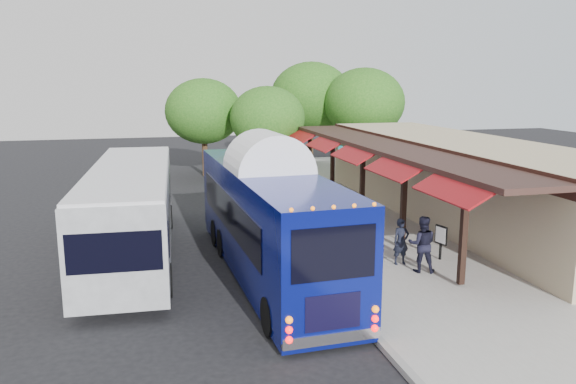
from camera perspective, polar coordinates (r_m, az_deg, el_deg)
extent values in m
plane|color=black|center=(19.83, 1.48, -6.90)|extent=(90.00, 90.00, 0.00)
cube|color=#9E9B93|center=(25.09, 10.05, -2.98)|extent=(10.00, 40.00, 0.15)
cube|color=gray|center=(23.53, -1.04, -3.76)|extent=(0.20, 40.00, 0.16)
cube|color=tan|center=(26.35, 17.14, 1.21)|extent=(5.00, 20.00, 3.60)
cube|color=black|center=(24.92, 12.37, 4.38)|extent=(0.06, 20.00, 0.60)
cube|color=#331E19|center=(24.45, 10.10, 4.58)|extent=(2.60, 20.00, 0.18)
cube|color=black|center=(17.27, 17.42, -3.97)|extent=(0.18, 0.18, 3.16)
cube|color=maroon|center=(16.75, 16.43, 0.35)|extent=(1.00, 3.20, 0.57)
cube|color=black|center=(20.67, 11.65, -1.20)|extent=(0.18, 0.18, 3.16)
cube|color=maroon|center=(20.24, 10.70, 2.45)|extent=(1.00, 3.20, 0.57)
cube|color=black|center=(24.25, 7.56, 0.79)|extent=(0.18, 0.18, 3.16)
cube|color=maroon|center=(23.89, 6.68, 3.91)|extent=(1.00, 3.20, 0.57)
cube|color=black|center=(27.95, 4.53, 2.25)|extent=(0.18, 0.18, 3.16)
cube|color=maroon|center=(27.63, 3.73, 4.97)|extent=(1.00, 3.20, 0.57)
cube|color=black|center=(31.72, 2.21, 3.36)|extent=(0.18, 0.18, 3.16)
cube|color=maroon|center=(31.44, 1.48, 5.77)|extent=(1.00, 3.20, 0.57)
sphere|color=#16757E|center=(18.92, 15.55, 0.79)|extent=(0.26, 0.26, 0.26)
sphere|color=#16757E|center=(23.33, 9.49, 2.99)|extent=(0.26, 0.26, 0.26)
sphere|color=#16757E|center=(27.94, 5.38, 4.46)|extent=(0.26, 0.26, 0.26)
cube|color=#081065|center=(17.92, -1.99, -2.48)|extent=(2.91, 11.52, 3.00)
cube|color=#081065|center=(18.38, -1.96, -7.46)|extent=(2.86, 11.41, 0.33)
ellipsoid|color=white|center=(17.62, -2.03, 2.19)|extent=(2.90, 11.29, 0.53)
cube|color=black|center=(12.45, 3.64, -6.36)|extent=(1.99, 0.11, 1.24)
cube|color=silver|center=(13.27, 3.43, -14.65)|extent=(2.39, 0.27, 0.27)
sphere|color=#FF0C0C|center=(12.83, -1.02, -14.35)|extent=(0.17, 0.17, 0.17)
sphere|color=#FF0C0C|center=(13.42, 7.93, -13.27)|extent=(0.17, 0.17, 0.17)
cylinder|color=black|center=(14.13, -2.58, -12.53)|extent=(0.33, 1.00, 0.99)
cylinder|color=black|center=(14.69, 6.03, -11.62)|extent=(0.33, 1.00, 0.99)
cylinder|color=black|center=(21.59, -6.90, -4.08)|extent=(0.33, 1.00, 0.99)
cylinder|color=black|center=(21.96, -1.19, -3.73)|extent=(0.33, 1.00, 0.99)
cube|color=gray|center=(20.55, -15.59, -1.61)|extent=(3.20, 12.14, 2.77)
cube|color=black|center=(20.58, -19.29, -1.14)|extent=(0.53, 10.21, 1.05)
cube|color=black|center=(20.50, -11.95, -0.79)|extent=(0.53, 10.21, 1.05)
cube|color=silver|center=(20.29, -15.80, 2.32)|extent=(3.14, 11.89, 0.10)
cylinder|color=black|center=(16.94, -19.75, -9.04)|extent=(0.34, 1.02, 1.00)
cylinder|color=black|center=(16.85, -11.50, -8.69)|extent=(0.34, 1.02, 1.00)
cylinder|color=black|center=(24.41, -18.10, -2.75)|extent=(0.34, 1.02, 1.00)
cylinder|color=black|center=(24.35, -12.45, -2.48)|extent=(0.34, 1.02, 1.00)
imported|color=black|center=(19.07, 11.41, -4.96)|extent=(0.58, 0.40, 1.55)
imported|color=black|center=(18.45, 13.46, -5.17)|extent=(1.09, 0.98, 1.83)
imported|color=black|center=(26.72, -0.66, 0.39)|extent=(1.18, 0.57, 1.95)
imported|color=black|center=(31.75, 1.54, 1.80)|extent=(1.17, 0.95, 1.58)
cube|color=black|center=(19.91, 15.26, -4.99)|extent=(0.08, 0.08, 1.19)
cube|color=black|center=(19.84, 15.30, -4.24)|extent=(0.18, 0.54, 0.65)
cube|color=white|center=(19.82, 15.22, -4.25)|extent=(0.12, 0.44, 0.54)
cylinder|color=#382314|center=(34.61, -2.08, 3.23)|extent=(0.36, 0.36, 2.64)
ellipsoid|color=#195014|center=(34.34, -2.11, 7.50)|extent=(4.57, 4.57, 3.88)
cylinder|color=#382314|center=(41.11, 2.33, 5.04)|extent=(0.36, 0.36, 3.38)
ellipsoid|color=#195014|center=(40.87, 2.37, 9.65)|extent=(5.84, 5.84, 4.97)
cylinder|color=#382314|center=(39.03, 7.62, 4.45)|extent=(0.36, 0.36, 3.17)
ellipsoid|color=#195014|center=(38.79, 7.74, 9.00)|extent=(5.48, 5.48, 4.66)
cylinder|color=#382314|center=(37.07, -8.44, 3.82)|extent=(0.36, 0.36, 2.85)
ellipsoid|color=#195014|center=(36.82, -8.56, 8.13)|extent=(4.93, 4.93, 4.19)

